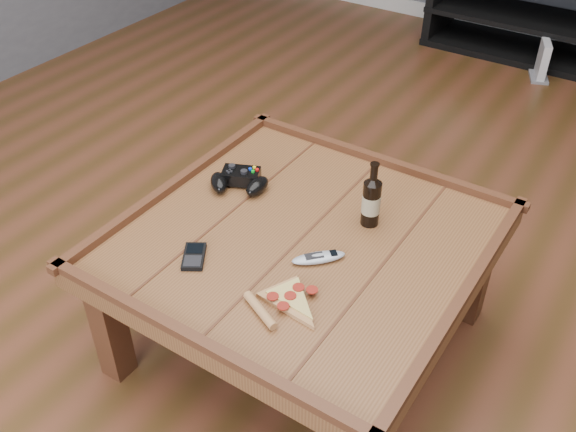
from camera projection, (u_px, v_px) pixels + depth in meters
The scene contains 10 objects.
ground at pixel (301, 341), 2.15m from camera, with size 6.00×6.00×0.00m, color #482E14.
baseboard at pixel (551, 37), 4.10m from camera, with size 5.00×0.02×0.10m, color silver.
coffee_table at pixel (302, 252), 1.91m from camera, with size 1.03×1.03×0.48m.
media_console at pixel (548, 19), 3.82m from camera, with size 1.40×0.45×0.50m.
beer_bottle at pixel (371, 200), 1.88m from camera, with size 0.06×0.06×0.21m.
game_controller at pixel (239, 181), 2.06m from camera, with size 0.20×0.18×0.06m.
pizza_slice at pixel (286, 300), 1.66m from camera, with size 0.24×0.28×0.02m.
smartphone at pixel (194, 256), 1.80m from camera, with size 0.11×0.12×0.01m.
remote_control at pixel (319, 258), 1.79m from camera, with size 0.14×0.14×0.02m.
game_console at pixel (542, 62), 3.68m from camera, with size 0.16×0.20×0.22m.
Camera 1 is at (0.76, -1.23, 1.64)m, focal length 40.00 mm.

